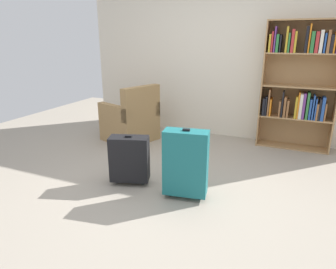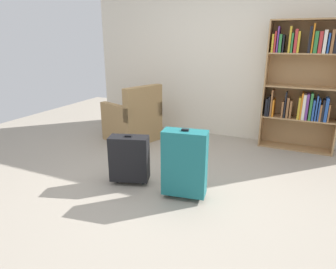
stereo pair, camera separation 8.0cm
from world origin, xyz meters
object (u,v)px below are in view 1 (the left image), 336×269
object	(u,v)px
bookshelf	(300,81)
armchair	(131,121)
suitcase_black	(129,159)
mug	(168,140)
suitcase_teal	(186,163)

from	to	relation	value
bookshelf	armchair	distance (m)	2.60
armchair	suitcase_black	size ratio (longest dim) A/B	1.56
bookshelf	mug	distance (m)	2.13
suitcase_teal	mug	bearing A→B (deg)	119.40
mug	armchair	bearing A→B (deg)	-171.74
bookshelf	armchair	xyz separation A→B (m)	(-2.42, -0.68, -0.69)
suitcase_black	armchair	bearing A→B (deg)	119.16
mug	suitcase_teal	size ratio (longest dim) A/B	0.16
armchair	suitcase_black	distance (m)	1.55
suitcase_teal	bookshelf	bearing A→B (deg)	64.82
mug	suitcase_black	world-z (taller)	suitcase_black
bookshelf	suitcase_teal	bearing A→B (deg)	-115.18
armchair	suitcase_black	xyz separation A→B (m)	(0.76, -1.35, -0.01)
bookshelf	suitcase_black	xyz separation A→B (m)	(-1.66, -2.03, -0.70)
armchair	mug	bearing A→B (deg)	8.26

